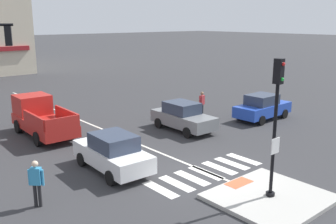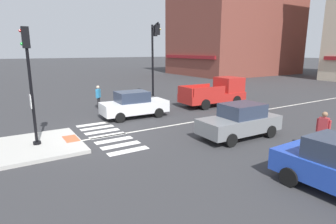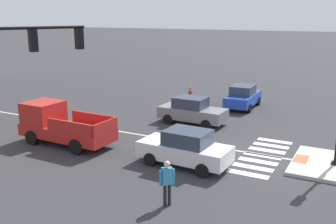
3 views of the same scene
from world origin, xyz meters
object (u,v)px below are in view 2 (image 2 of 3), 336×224
object	(u,v)px
car_white_westbound_near	(134,105)
pedestrian_at_curb_left	(98,95)
traffic_light_mast	(154,47)
pickup_truck_red_westbound_far	(218,92)
car_grey_eastbound_mid	(240,121)
pedestrian_waiting_far_side	(323,128)
signal_pole	(30,76)

from	to	relation	value
car_white_westbound_near	pedestrian_at_curb_left	size ratio (longest dim) A/B	2.49
traffic_light_mast	pickup_truck_red_westbound_far	world-z (taller)	traffic_light_mast
car_grey_eastbound_mid	pedestrian_waiting_far_side	xyz separation A→B (m)	(3.12, 1.54, 0.17)
signal_pole	traffic_light_mast	distance (m)	13.31
car_white_westbound_near	pedestrian_waiting_far_side	xyz separation A→B (m)	(9.53, 4.12, 0.17)
car_grey_eastbound_mid	pickup_truck_red_westbound_far	distance (m)	8.02
pedestrian_at_curb_left	pedestrian_waiting_far_side	distance (m)	14.21
car_grey_eastbound_mid	pedestrian_at_curb_left	bearing A→B (deg)	-160.26
pickup_truck_red_westbound_far	signal_pole	bearing A→B (deg)	-76.87
traffic_light_mast	signal_pole	bearing A→B (deg)	-51.80
signal_pole	pickup_truck_red_westbound_far	xyz separation A→B (m)	(-3.04, 13.02, -2.11)
pickup_truck_red_westbound_far	pedestrian_waiting_far_side	size ratio (longest dim) A/B	3.08
traffic_light_mast	car_white_westbound_near	size ratio (longest dim) A/B	1.52
pedestrian_at_curb_left	pickup_truck_red_westbound_far	bearing A→B (deg)	66.79
pickup_truck_red_westbound_far	pedestrian_waiting_far_side	xyz separation A→B (m)	(9.74, -2.97, 0.00)
car_white_westbound_near	pedestrian_at_curb_left	bearing A→B (deg)	-164.09
signal_pole	pedestrian_waiting_far_side	distance (m)	12.26
traffic_light_mast	pedestrian_at_curb_left	bearing A→B (deg)	-73.30
car_white_westbound_near	pickup_truck_red_westbound_far	world-z (taller)	pickup_truck_red_westbound_far
car_grey_eastbound_mid	pedestrian_waiting_far_side	distance (m)	3.49
traffic_light_mast	pickup_truck_red_westbound_far	distance (m)	6.71
pedestrian_at_curb_left	signal_pole	bearing A→B (deg)	-36.76
signal_pole	pedestrian_waiting_far_side	bearing A→B (deg)	56.30
signal_pole	pickup_truck_red_westbound_far	size ratio (longest dim) A/B	0.95
traffic_light_mast	pedestrian_waiting_far_side	distance (m)	15.28
pedestrian_waiting_far_side	traffic_light_mast	bearing A→B (deg)	178.64
pickup_truck_red_westbound_far	pedestrian_at_curb_left	distance (m)	8.86
car_white_westbound_near	traffic_light_mast	bearing A→B (deg)	140.17
pedestrian_waiting_far_side	pickup_truck_red_westbound_far	bearing A→B (deg)	163.03
signal_pole	car_white_westbound_near	xyz separation A→B (m)	(-2.83, 5.93, -2.27)
signal_pole	pickup_truck_red_westbound_far	bearing A→B (deg)	103.13
signal_pole	pedestrian_waiting_far_side	world-z (taller)	signal_pole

